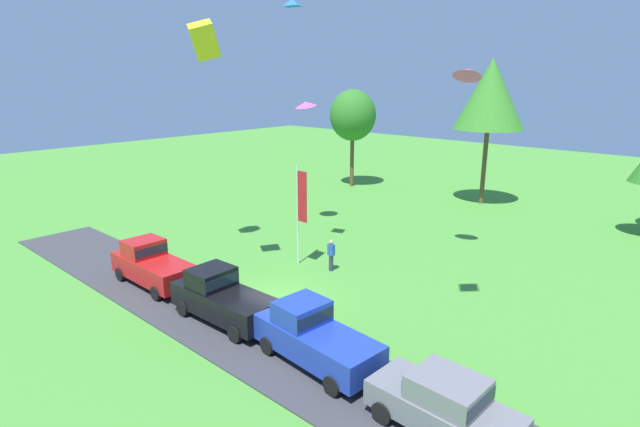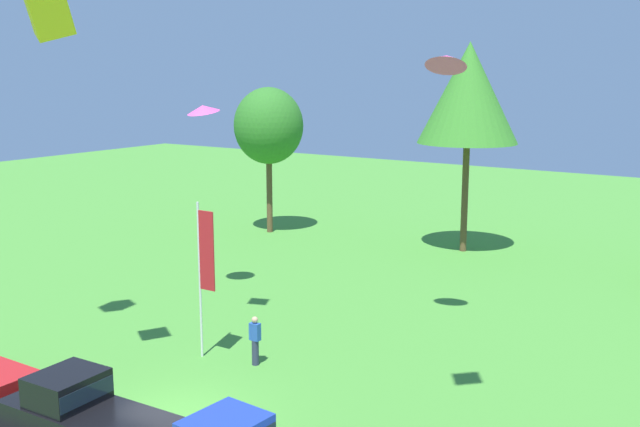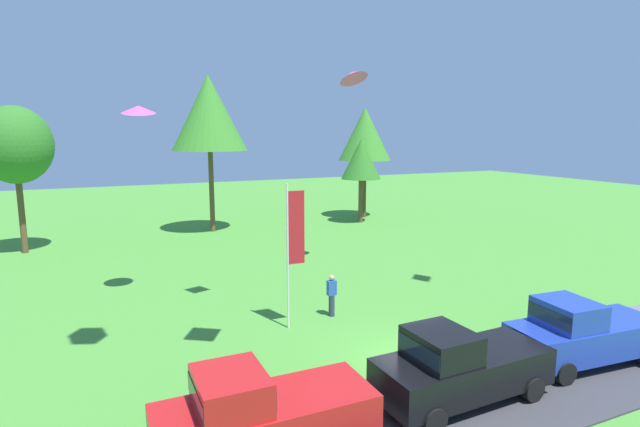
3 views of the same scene
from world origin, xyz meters
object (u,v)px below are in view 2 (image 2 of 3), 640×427
Objects in this scene: kite_box_high_left at (48,9)px; kite_delta_mid_center at (446,61)px; car_pickup_mid_row at (85,418)px; person_beside_suv at (255,340)px; tree_right_of_center at (469,93)px; flag_banner at (204,261)px; tree_far_left at (269,126)px; kite_delta_high_right at (203,109)px.

kite_delta_mid_center is (7.59, 10.68, -1.38)m from kite_box_high_left.
person_beside_suv is (-0.25, 7.33, -0.23)m from car_pickup_mid_row.
tree_right_of_center is (-0.54, 19.28, 7.78)m from person_beside_suv.
person_beside_suv is 0.31× the size of flag_banner.
person_beside_suv is 22.15m from tree_far_left.
kite_box_high_left is at bearing -126.85° from person_beside_suv.
tree_right_of_center reaches higher than tree_far_left.
kite_delta_mid_center reaches higher than car_pickup_mid_row.
kite_box_high_left is at bearing -97.16° from tree_right_of_center.
kite_delta_mid_center is at bearing 55.82° from person_beside_suv.
kite_delta_high_right is 10.78m from kite_delta_mid_center.
tree_right_of_center is at bearing 67.35° from kite_delta_high_right.
person_beside_suv is 11.76m from kite_delta_mid_center.
kite_delta_high_right is at bearing -64.25° from tree_far_left.
person_beside_suv is at bearing 13.57° from flag_banner.
person_beside_suv is 0.19× the size of tree_far_left.
tree_right_of_center is at bearing 108.91° from kite_delta_mid_center.
tree_far_left is 6.05× the size of kite_box_high_left.
person_beside_suv is 1.15× the size of kite_delta_mid_center.
tree_far_left is at bearing 125.78° from person_beside_suv.
kite_delta_high_right is at bearing 142.88° from person_beside_suv.
tree_far_left reaches higher than person_beside_suv.
flag_banner is at bearing 67.80° from kite_box_high_left.
flag_banner reaches higher than car_pickup_mid_row.
kite_delta_high_right is at bearing -174.56° from kite_delta_mid_center.
flag_banner reaches higher than person_beside_suv.
tree_far_left is at bearing 121.07° from flag_banner.
tree_right_of_center is 24.38m from kite_box_high_left.
kite_delta_high_right reaches higher than person_beside_suv.
flag_banner is (-1.26, -19.71, -5.17)m from tree_right_of_center.
flag_banner is (-1.79, -0.43, 2.61)m from person_beside_suv.
car_pickup_mid_row is 16.52m from kite_delta_mid_center.
kite_delta_high_right reaches higher than flag_banner.
tree_far_left is 13.91m from kite_delta_high_right.
car_pickup_mid_row is 7.33m from person_beside_suv.
kite_box_high_left is at bearing 145.75° from car_pickup_mid_row.
person_beside_suv is 1.23× the size of kite_delta_high_right.
car_pickup_mid_row is 28.33m from tree_far_left.
flag_banner is 3.71× the size of kite_delta_mid_center.
flag_banner is 8.60m from kite_delta_high_right.
kite_box_high_left is 13.17m from kite_delta_mid_center.
tree_right_of_center is 7.75× the size of kite_box_high_left.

